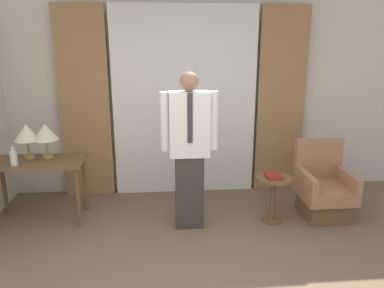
% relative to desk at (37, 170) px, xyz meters
% --- Properties ---
extents(wall_back, '(10.00, 0.06, 2.70)m').
position_rel_desk_xyz_m(wall_back, '(1.81, 0.88, 0.72)').
color(wall_back, beige).
rests_on(wall_back, ground_plane).
extents(curtain_sheer_center, '(1.95, 0.06, 2.58)m').
position_rel_desk_xyz_m(curtain_sheer_center, '(1.81, 0.75, 0.66)').
color(curtain_sheer_center, white).
rests_on(curtain_sheer_center, ground_plane).
extents(curtain_drape_left, '(0.66, 0.06, 2.58)m').
position_rel_desk_xyz_m(curtain_drape_left, '(0.46, 0.75, 0.66)').
color(curtain_drape_left, '#997047').
rests_on(curtain_drape_left, ground_plane).
extents(curtain_drape_right, '(0.66, 0.06, 2.58)m').
position_rel_desk_xyz_m(curtain_drape_right, '(3.16, 0.75, 0.66)').
color(curtain_drape_right, '#997047').
rests_on(curtain_drape_right, ground_plane).
extents(desk, '(1.12, 0.55, 0.76)m').
position_rel_desk_xyz_m(desk, '(0.00, 0.00, 0.00)').
color(desk, brown).
rests_on(desk, ground_plane).
extents(table_lamp_left, '(0.29, 0.29, 0.42)m').
position_rel_desk_xyz_m(table_lamp_left, '(-0.11, 0.11, 0.43)').
color(table_lamp_left, '#9E7F47').
rests_on(table_lamp_left, desk).
extents(table_lamp_right, '(0.29, 0.29, 0.42)m').
position_rel_desk_xyz_m(table_lamp_right, '(0.11, 0.11, 0.43)').
color(table_lamp_right, '#9E7F47').
rests_on(table_lamp_right, desk).
extents(bottle_by_lamp, '(0.08, 0.08, 0.22)m').
position_rel_desk_xyz_m(bottle_by_lamp, '(-0.19, -0.16, 0.21)').
color(bottle_by_lamp, silver).
rests_on(bottle_by_lamp, desk).
extents(person, '(0.64, 0.22, 1.81)m').
position_rel_desk_xyz_m(person, '(1.79, -0.33, 0.35)').
color(person, '#38332D').
rests_on(person, ground_plane).
extents(armchair, '(0.60, 0.65, 0.93)m').
position_rel_desk_xyz_m(armchair, '(3.47, -0.17, -0.31)').
color(armchair, brown).
rests_on(armchair, ground_plane).
extents(side_table, '(0.43, 0.43, 0.57)m').
position_rel_desk_xyz_m(side_table, '(2.79, -0.29, -0.25)').
color(side_table, brown).
rests_on(side_table, ground_plane).
extents(book, '(0.18, 0.23, 0.03)m').
position_rel_desk_xyz_m(book, '(2.79, -0.28, -0.05)').
color(book, maroon).
rests_on(book, side_table).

